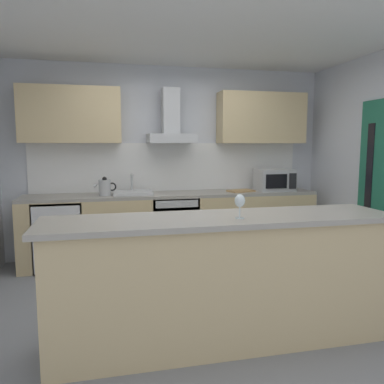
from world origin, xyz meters
TOP-DOWN VIEW (x-y plane):
  - ground at (0.00, 0.00)m, footprint 5.39×4.68m
  - ceiling at (0.00, 0.00)m, footprint 5.39×4.68m
  - wall_back at (0.00, 1.90)m, footprint 5.39×0.12m
  - backsplash_tile at (0.00, 1.83)m, footprint 3.73×0.02m
  - counter_back at (0.00, 1.52)m, footprint 3.86×0.60m
  - counter_island at (-0.03, -0.73)m, footprint 2.67×0.64m
  - upper_cabinets at (-0.00, 1.67)m, footprint 3.81×0.32m
  - side_door at (2.18, 0.24)m, footprint 0.08×0.85m
  - oven at (-0.02, 1.49)m, footprint 0.60×0.62m
  - refrigerator at (-1.46, 1.49)m, footprint 0.58×0.60m
  - microwave at (1.42, 1.46)m, footprint 0.50×0.38m
  - sink at (-0.54, 1.50)m, footprint 0.50×0.40m
  - kettle at (-0.89, 1.46)m, footprint 0.29×0.15m
  - range_hood at (-0.02, 1.62)m, footprint 0.62×0.45m
  - wine_glass at (0.07, -0.83)m, footprint 0.08×0.08m
  - chopping_board at (0.92, 1.47)m, footprint 0.39×0.30m

SIDE VIEW (x-z plane):
  - ground at x=0.00m, z-range -0.02..0.00m
  - refrigerator at x=-1.46m, z-range 0.00..0.85m
  - counter_back at x=0.00m, z-range 0.00..0.90m
  - oven at x=-0.02m, z-range 0.06..0.86m
  - counter_island at x=-0.03m, z-range 0.01..1.01m
  - chopping_board at x=0.92m, z-range 0.90..0.92m
  - sink at x=-0.54m, z-range 0.80..1.06m
  - kettle at x=-0.89m, z-range 0.89..1.13m
  - side_door at x=2.18m, z-range 0.00..2.05m
  - microwave at x=1.42m, z-range 0.90..1.20m
  - wine_glass at x=0.07m, z-range 1.04..1.21m
  - backsplash_tile at x=0.00m, z-range 0.90..1.56m
  - wall_back at x=0.00m, z-range 0.00..2.60m
  - range_hood at x=-0.02m, z-range 1.43..2.15m
  - upper_cabinets at x=0.00m, z-range 1.56..2.26m
  - ceiling at x=0.00m, z-range 2.60..2.62m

